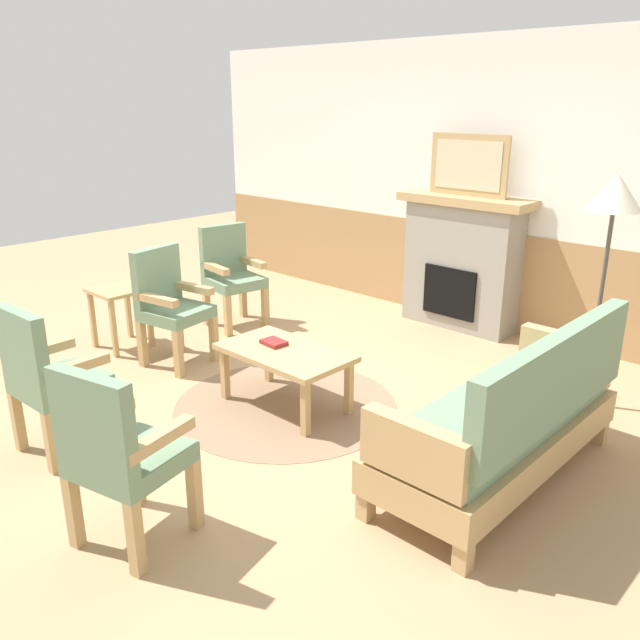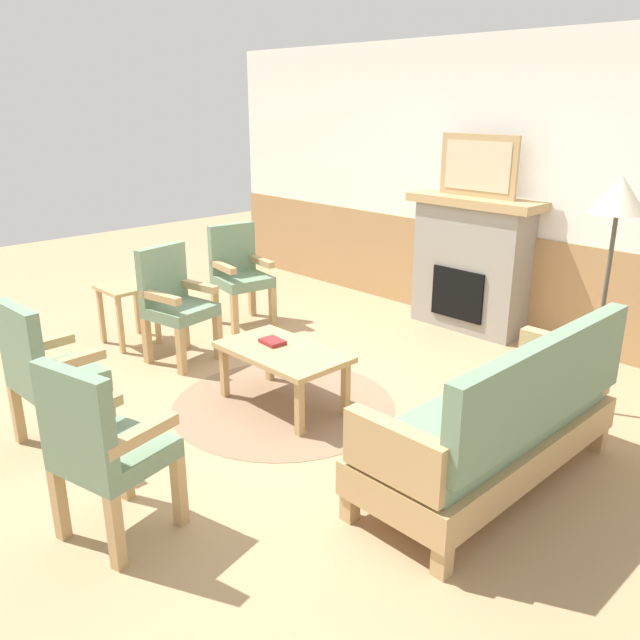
{
  "view_description": "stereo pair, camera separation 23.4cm",
  "coord_description": "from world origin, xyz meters",
  "px_view_note": "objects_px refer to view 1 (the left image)",
  "views": [
    {
      "loc": [
        3.19,
        -3.05,
        2.14
      ],
      "look_at": [
        0.0,
        0.35,
        0.55
      ],
      "focal_mm": 36.51,
      "sensor_mm": 36.0,
      "label": 1
    },
    {
      "loc": [
        3.36,
        -2.88,
        2.14
      ],
      "look_at": [
        0.0,
        0.35,
        0.55
      ],
      "focal_mm": 36.51,
      "sensor_mm": 36.0,
      "label": 2
    }
  ],
  "objects_px": {
    "framed_picture": "(469,165)",
    "couch": "(507,419)",
    "armchair_near_fireplace": "(169,301)",
    "armchair_by_window_left": "(231,272)",
    "fireplace": "(462,261)",
    "book_on_table": "(274,342)",
    "floor_lamp_by_couch": "(614,208)",
    "side_table": "(119,301)",
    "armchair_front_left": "(48,374)",
    "armchair_front_center": "(118,450)",
    "coffee_table": "(285,357)"
  },
  "relations": [
    {
      "from": "couch",
      "to": "book_on_table",
      "type": "height_order",
      "value": "couch"
    },
    {
      "from": "book_on_table",
      "to": "armchair_front_left",
      "type": "xyz_separation_m",
      "value": [
        -0.45,
        -1.47,
        0.08
      ]
    },
    {
      "from": "book_on_table",
      "to": "armchair_near_fireplace",
      "type": "relative_size",
      "value": 0.18
    },
    {
      "from": "fireplace",
      "to": "coffee_table",
      "type": "distance_m",
      "value": 2.43
    },
    {
      "from": "armchair_by_window_left",
      "to": "side_table",
      "type": "distance_m",
      "value": 1.11
    },
    {
      "from": "side_table",
      "to": "floor_lamp_by_couch",
      "type": "xyz_separation_m",
      "value": [
        3.54,
        1.71,
        1.02
      ]
    },
    {
      "from": "couch",
      "to": "framed_picture",
      "type": "bearing_deg",
      "value": 127.21
    },
    {
      "from": "fireplace",
      "to": "armchair_by_window_left",
      "type": "relative_size",
      "value": 1.33
    },
    {
      "from": "fireplace",
      "to": "side_table",
      "type": "height_order",
      "value": "fireplace"
    },
    {
      "from": "framed_picture",
      "to": "armchair_front_left",
      "type": "height_order",
      "value": "framed_picture"
    },
    {
      "from": "couch",
      "to": "armchair_front_left",
      "type": "xyz_separation_m",
      "value": [
        -2.22,
        -1.65,
        0.14
      ]
    },
    {
      "from": "coffee_table",
      "to": "armchair_front_center",
      "type": "relative_size",
      "value": 0.98
    },
    {
      "from": "coffee_table",
      "to": "armchair_front_left",
      "type": "relative_size",
      "value": 0.98
    },
    {
      "from": "armchair_front_left",
      "to": "framed_picture",
      "type": "bearing_deg",
      "value": 82.11
    },
    {
      "from": "coffee_table",
      "to": "armchair_front_left",
      "type": "height_order",
      "value": "armchair_front_left"
    },
    {
      "from": "book_on_table",
      "to": "floor_lamp_by_couch",
      "type": "distance_m",
      "value": 2.51
    },
    {
      "from": "fireplace",
      "to": "armchair_near_fireplace",
      "type": "height_order",
      "value": "fireplace"
    },
    {
      "from": "framed_picture",
      "to": "coffee_table",
      "type": "height_order",
      "value": "framed_picture"
    },
    {
      "from": "armchair_front_left",
      "to": "side_table",
      "type": "distance_m",
      "value": 1.87
    },
    {
      "from": "side_table",
      "to": "floor_lamp_by_couch",
      "type": "bearing_deg",
      "value": 25.72
    },
    {
      "from": "book_on_table",
      "to": "armchair_front_left",
      "type": "height_order",
      "value": "armchair_front_left"
    },
    {
      "from": "side_table",
      "to": "coffee_table",
      "type": "bearing_deg",
      "value": 5.03
    },
    {
      "from": "armchair_front_center",
      "to": "floor_lamp_by_couch",
      "type": "xyz_separation_m",
      "value": [
        1.05,
        3.17,
        0.91
      ]
    },
    {
      "from": "coffee_table",
      "to": "book_on_table",
      "type": "xyz_separation_m",
      "value": [
        -0.14,
        0.02,
        0.07
      ]
    },
    {
      "from": "armchair_front_center",
      "to": "floor_lamp_by_couch",
      "type": "relative_size",
      "value": 0.58
    },
    {
      "from": "armchair_near_fireplace",
      "to": "armchair_by_window_left",
      "type": "bearing_deg",
      "value": 112.07
    },
    {
      "from": "armchair_by_window_left",
      "to": "side_table",
      "type": "bearing_deg",
      "value": -102.26
    },
    {
      "from": "armchair_by_window_left",
      "to": "book_on_table",
      "type": "bearing_deg",
      "value": -29.48
    },
    {
      "from": "book_on_table",
      "to": "framed_picture",
      "type": "bearing_deg",
      "value": 87.86
    },
    {
      "from": "book_on_table",
      "to": "floor_lamp_by_couch",
      "type": "xyz_separation_m",
      "value": [
        1.73,
        1.51,
        1.0
      ]
    },
    {
      "from": "armchair_near_fireplace",
      "to": "armchair_front_center",
      "type": "xyz_separation_m",
      "value": [
        1.86,
        -1.56,
        0.0
      ]
    },
    {
      "from": "framed_picture",
      "to": "book_on_table",
      "type": "xyz_separation_m",
      "value": [
        -0.09,
        -2.4,
        -1.1
      ]
    },
    {
      "from": "armchair_front_left",
      "to": "side_table",
      "type": "xyz_separation_m",
      "value": [
        -1.36,
        1.28,
        -0.1
      ]
    },
    {
      "from": "framed_picture",
      "to": "side_table",
      "type": "height_order",
      "value": "framed_picture"
    },
    {
      "from": "armchair_front_left",
      "to": "couch",
      "type": "bearing_deg",
      "value": 36.53
    },
    {
      "from": "couch",
      "to": "fireplace",
      "type": "bearing_deg",
      "value": 127.21
    },
    {
      "from": "book_on_table",
      "to": "armchair_front_center",
      "type": "height_order",
      "value": "armchair_front_center"
    },
    {
      "from": "fireplace",
      "to": "armchair_front_center",
      "type": "height_order",
      "value": "fireplace"
    },
    {
      "from": "coffee_table",
      "to": "armchair_front_left",
      "type": "distance_m",
      "value": 1.57
    },
    {
      "from": "armchair_front_left",
      "to": "armchair_near_fireplace",
      "type": "bearing_deg",
      "value": 117.83
    },
    {
      "from": "armchair_near_fireplace",
      "to": "floor_lamp_by_couch",
      "type": "xyz_separation_m",
      "value": [
        2.91,
        1.6,
        0.91
      ]
    },
    {
      "from": "coffee_table",
      "to": "floor_lamp_by_couch",
      "type": "relative_size",
      "value": 0.57
    },
    {
      "from": "armchair_near_fireplace",
      "to": "framed_picture",
      "type": "bearing_deg",
      "value": 63.01
    },
    {
      "from": "armchair_near_fireplace",
      "to": "armchair_by_window_left",
      "type": "height_order",
      "value": "same"
    },
    {
      "from": "book_on_table",
      "to": "armchair_by_window_left",
      "type": "height_order",
      "value": "armchair_by_window_left"
    },
    {
      "from": "fireplace",
      "to": "armchair_front_left",
      "type": "bearing_deg",
      "value": -97.89
    },
    {
      "from": "framed_picture",
      "to": "couch",
      "type": "xyz_separation_m",
      "value": [
        1.69,
        -2.22,
        -1.16
      ]
    },
    {
      "from": "framed_picture",
      "to": "couch",
      "type": "distance_m",
      "value": 3.02
    },
    {
      "from": "fireplace",
      "to": "book_on_table",
      "type": "distance_m",
      "value": 2.4
    },
    {
      "from": "floor_lamp_by_couch",
      "to": "book_on_table",
      "type": "bearing_deg",
      "value": -138.9
    }
  ]
}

